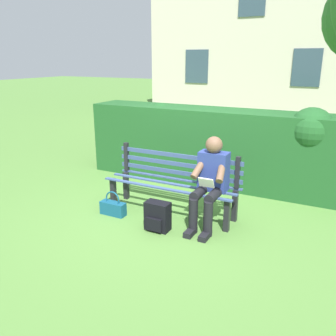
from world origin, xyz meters
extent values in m
plane|color=#517F38|center=(0.00, 0.00, 0.00)|extent=(60.00, 60.00, 0.00)
cube|color=black|center=(-0.88, 0.17, 0.22)|extent=(0.07, 0.07, 0.44)
cube|color=black|center=(0.88, 0.17, 0.22)|extent=(0.07, 0.07, 0.44)
cube|color=black|center=(-0.88, -0.17, 0.22)|extent=(0.07, 0.07, 0.44)
cube|color=black|center=(0.88, -0.17, 0.22)|extent=(0.07, 0.07, 0.44)
cube|color=#384C7A|center=(0.00, -0.22, 0.45)|extent=(1.92, 0.06, 0.02)
cube|color=#384C7A|center=(0.00, 0.00, 0.45)|extent=(1.92, 0.06, 0.02)
cube|color=#384C7A|center=(0.00, 0.22, 0.45)|extent=(1.92, 0.06, 0.02)
cube|color=black|center=(-0.88, -0.21, 0.68)|extent=(0.06, 0.06, 0.44)
cube|color=black|center=(0.88, -0.21, 0.68)|extent=(0.06, 0.06, 0.44)
cube|color=#384C7A|center=(0.00, -0.21, 0.56)|extent=(1.92, 0.02, 0.06)
cube|color=#384C7A|center=(0.00, -0.21, 0.68)|extent=(1.92, 0.02, 0.06)
cube|color=#384C7A|center=(0.00, -0.21, 0.81)|extent=(1.92, 0.02, 0.06)
cube|color=navy|center=(-0.61, -0.02, 0.72)|extent=(0.38, 0.22, 0.52)
sphere|color=brown|center=(-0.61, 0.00, 1.08)|extent=(0.22, 0.22, 0.22)
cylinder|color=black|center=(-0.71, 0.19, 0.48)|extent=(0.13, 0.42, 0.13)
cylinder|color=black|center=(-0.51, 0.19, 0.48)|extent=(0.13, 0.42, 0.13)
cylinder|color=black|center=(-0.71, 0.40, 0.23)|extent=(0.12, 0.12, 0.46)
cylinder|color=black|center=(-0.51, 0.40, 0.23)|extent=(0.12, 0.12, 0.46)
cube|color=black|center=(-0.71, 0.48, 0.04)|extent=(0.10, 0.24, 0.07)
cube|color=black|center=(-0.51, 0.48, 0.04)|extent=(0.10, 0.24, 0.07)
cylinder|color=brown|center=(-0.76, 0.12, 0.78)|extent=(0.14, 0.32, 0.26)
cylinder|color=brown|center=(-0.46, 0.12, 0.78)|extent=(0.14, 0.32, 0.26)
cube|color=white|center=(-0.61, 0.24, 0.64)|extent=(0.20, 0.07, 0.13)
cube|color=#1E5123|center=(-0.17, -1.56, 0.65)|extent=(4.86, 0.75, 1.31)
sphere|color=#1E5123|center=(-1.62, -1.45, 1.11)|extent=(0.67, 0.67, 0.67)
sphere|color=#1E5123|center=(1.05, -1.64, 1.05)|extent=(0.60, 0.60, 0.60)
cube|color=beige|center=(1.27, -9.98, 3.28)|extent=(7.73, 2.92, 6.57)
cube|color=#334756|center=(-0.66, -8.50, 1.84)|extent=(0.90, 0.04, 1.20)
cube|color=#334756|center=(3.20, -8.50, 1.84)|extent=(0.90, 0.04, 1.20)
cube|color=black|center=(-0.07, 0.54, 0.19)|extent=(0.32, 0.18, 0.38)
cube|color=black|center=(-0.07, 0.65, 0.12)|extent=(0.22, 0.04, 0.17)
cylinder|color=black|center=(-0.17, 0.44, 0.21)|extent=(0.04, 0.04, 0.23)
cylinder|color=black|center=(0.02, 0.44, 0.21)|extent=(0.04, 0.04, 0.23)
cube|color=navy|center=(0.71, 0.43, 0.09)|extent=(0.37, 0.14, 0.19)
torus|color=navy|center=(0.71, 0.43, 0.24)|extent=(0.23, 0.02, 0.23)
camera|label=1|loc=(-2.10, 4.20, 2.14)|focal=37.87mm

